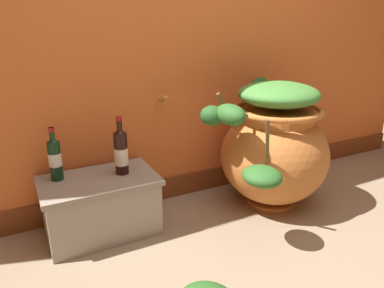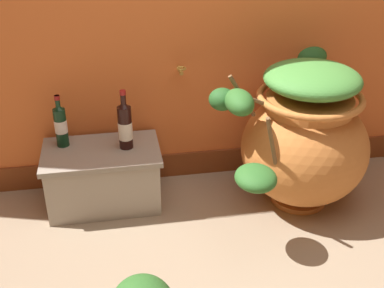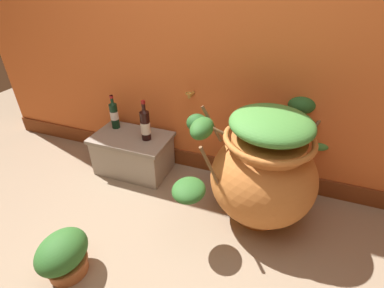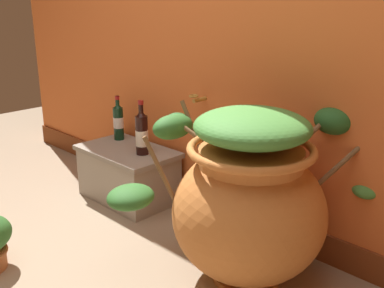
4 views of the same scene
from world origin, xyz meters
TOP-DOWN VIEW (x-y plane):
  - terracotta_urn at (0.47, 0.70)m, footprint 0.98×1.04m
  - stone_ledge at (-0.65, 0.87)m, footprint 0.66×0.41m
  - wine_bottle_left at (-0.86, 0.97)m, footprint 0.07×0.07m
  - wine_bottle_middle at (-0.51, 0.88)m, footprint 0.08×0.08m

SIDE VIEW (x-z plane):
  - stone_ledge at x=-0.65m, z-range 0.01..0.36m
  - terracotta_urn at x=0.47m, z-range 0.00..0.84m
  - wine_bottle_left at x=-0.86m, z-range 0.33..0.64m
  - wine_bottle_middle at x=-0.51m, z-range 0.32..0.66m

